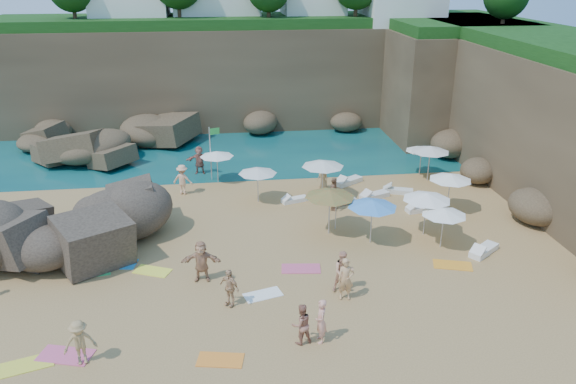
{
  "coord_description": "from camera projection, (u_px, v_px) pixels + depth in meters",
  "views": [
    {
      "loc": [
        -1.31,
        -23.1,
        12.72
      ],
      "look_at": [
        2.0,
        3.0,
        2.0
      ],
      "focal_mm": 35.0,
      "sensor_mm": 36.0,
      "label": 1
    }
  ],
  "objects": [
    {
      "name": "person_lie_1",
      "position": [
        230.0,
        301.0,
        22.47
      ],
      "size": [
        1.77,
        1.8,
        0.39
      ],
      "primitive_type": "imported",
      "rotation": [
        0.0,
        0.0,
        -0.75
      ],
      "color": "tan",
      "rests_on": "ground"
    },
    {
      "name": "person_stand_6",
      "position": [
        321.0,
        321.0,
        20.08
      ],
      "size": [
        0.42,
        0.63,
        1.72
      ],
      "primitive_type": "imported",
      "rotation": [
        0.0,
        0.0,
        4.69
      ],
      "color": "#F2A289",
      "rests_on": "ground"
    },
    {
      "name": "marina_masts",
      "position": [
        48.0,
        80.0,
        50.68
      ],
      "size": [
        3.1,
        0.1,
        6.0
      ],
      "color": "white",
      "rests_on": "ground"
    },
    {
      "name": "parasol_6",
      "position": [
        330.0,
        193.0,
        27.72
      ],
      "size": [
        2.54,
        2.54,
        2.4
      ],
      "color": "silver",
      "rests_on": "ground"
    },
    {
      "name": "parasol_9",
      "position": [
        427.0,
        196.0,
        27.67
      ],
      "size": [
        2.4,
        2.4,
        2.27
      ],
      "color": "silver",
      "rests_on": "ground"
    },
    {
      "name": "person_lie_2",
      "position": [
        38.0,
        260.0,
        25.42
      ],
      "size": [
        1.54,
        2.09,
        0.5
      ],
      "primitive_type": "imported",
      "rotation": [
        0.0,
        0.0,
        0.37
      ],
      "color": "olive",
      "rests_on": "ground"
    },
    {
      "name": "person_stand_4",
      "position": [
        323.0,
        177.0,
        33.96
      ],
      "size": [
        0.77,
        0.81,
        1.48
      ],
      "primitive_type": "imported",
      "rotation": [
        0.0,
        0.0,
        -0.86
      ],
      "color": "tan",
      "rests_on": "ground"
    },
    {
      "name": "person_lie_4",
      "position": [
        345.0,
        294.0,
        22.88
      ],
      "size": [
        0.84,
        1.86,
        0.43
      ],
      "primitive_type": "imported",
      "rotation": [
        0.0,
        0.0,
        -0.11
      ],
      "color": "tan",
      "rests_on": "ground"
    },
    {
      "name": "parasol_5",
      "position": [
        258.0,
        171.0,
        31.62
      ],
      "size": [
        2.19,
        2.19,
        2.07
      ],
      "color": "silver",
      "rests_on": "ground"
    },
    {
      "name": "parasol_10",
      "position": [
        372.0,
        203.0,
        26.83
      ],
      "size": [
        2.41,
        2.41,
        2.28
      ],
      "color": "silver",
      "rests_on": "ground"
    },
    {
      "name": "parasol_3",
      "position": [
        422.0,
        149.0,
        35.84
      ],
      "size": [
        2.04,
        2.04,
        1.93
      ],
      "color": "silver",
      "rests_on": "ground"
    },
    {
      "name": "cliff_back",
      "position": [
        256.0,
        74.0,
        47.87
      ],
      "size": [
        44.0,
        8.0,
        8.0
      ],
      "primitive_type": "cube",
      "color": "brown",
      "rests_on": "ground"
    },
    {
      "name": "cliff_right",
      "position": [
        554.0,
        118.0,
        34.23
      ],
      "size": [
        8.0,
        30.0,
        8.0
      ],
      "primitive_type": "cube",
      "color": "brown",
      "rests_on": "ground"
    },
    {
      "name": "towel_10",
      "position": [
        453.0,
        265.0,
        25.5
      ],
      "size": [
        1.88,
        1.32,
        0.03
      ],
      "primitive_type": "cube",
      "rotation": [
        0.0,
        0.0,
        -0.3
      ],
      "color": "orange",
      "rests_on": "ground"
    },
    {
      "name": "person_lie_0",
      "position": [
        82.0,
        358.0,
        19.16
      ],
      "size": [
        1.48,
        1.9,
        0.45
      ],
      "primitive_type": "imported",
      "rotation": [
        0.0,
        0.0,
        0.26
      ],
      "color": "tan",
      "rests_on": "ground"
    },
    {
      "name": "lounger_2",
      "position": [
        374.0,
        196.0,
        32.81
      ],
      "size": [
        1.92,
        1.28,
        0.28
      ],
      "primitive_type": "cube",
      "rotation": [
        0.0,
        0.0,
        0.41
      ],
      "color": "silver",
      "rests_on": "ground"
    },
    {
      "name": "lounger_3",
      "position": [
        295.0,
        200.0,
        32.29
      ],
      "size": [
        1.62,
        0.97,
        0.24
      ],
      "primitive_type": "cube",
      "rotation": [
        0.0,
        0.0,
        0.32
      ],
      "color": "white",
      "rests_on": "ground"
    },
    {
      "name": "towel_3",
      "position": [
        94.0,
        273.0,
        24.87
      ],
      "size": [
        1.54,
        0.92,
        0.03
      ],
      "primitive_type": "cube",
      "rotation": [
        0.0,
        0.0,
        0.14
      ],
      "color": "green",
      "rests_on": "ground"
    },
    {
      "name": "towel_5",
      "position": [
        263.0,
        295.0,
        23.22
      ],
      "size": [
        1.72,
        1.18,
        0.03
      ],
      "primitive_type": "cube",
      "rotation": [
        0.0,
        0.0,
        0.28
      ],
      "color": "white",
      "rests_on": "ground"
    },
    {
      "name": "towel_9",
      "position": [
        301.0,
        269.0,
        25.21
      ],
      "size": [
        1.84,
        1.07,
        0.03
      ],
      "primitive_type": "cube",
      "rotation": [
        0.0,
        0.0,
        -0.12
      ],
      "color": "#D6537A",
      "rests_on": "ground"
    },
    {
      "name": "parasol_4",
      "position": [
        451.0,
        177.0,
        30.4
      ],
      "size": [
        2.32,
        2.32,
        2.19
      ],
      "color": "silver",
      "rests_on": "ground"
    },
    {
      "name": "person_lie_3",
      "position": [
        202.0,
        275.0,
        24.22
      ],
      "size": [
        1.87,
        1.99,
        0.49
      ],
      "primitive_type": "imported",
      "rotation": [
        0.0,
        0.0,
        -0.1
      ],
      "color": "tan",
      "rests_on": "ground"
    },
    {
      "name": "towel_12",
      "position": [
        153.0,
        271.0,
        25.01
      ],
      "size": [
        1.79,
        1.37,
        0.03
      ],
      "primitive_type": "cube",
      "rotation": [
        0.0,
        0.0,
        -0.41
      ],
      "color": "#FBFF43",
      "rests_on": "ground"
    },
    {
      "name": "seawater",
      "position": [
        232.0,
        107.0,
        53.74
      ],
      "size": [
        120.0,
        120.0,
        0.0
      ],
      "primitive_type": "plane",
      "color": "#0C4751",
      "rests_on": "ground"
    },
    {
      "name": "parasol_11",
      "position": [
        444.0,
        212.0,
        26.49
      ],
      "size": [
        2.15,
        2.15,
        2.03
      ],
      "color": "silver",
      "rests_on": "ground"
    },
    {
      "name": "rock_promontory",
      "position": [
        82.0,
        158.0,
        39.59
      ],
      "size": [
        12.0,
        7.0,
        2.0
      ],
      "primitive_type": null,
      "color": "brown",
      "rests_on": "ground"
    },
    {
      "name": "cliff_corner",
      "position": [
        447.0,
        81.0,
        45.02
      ],
      "size": [
        10.0,
        12.0,
        8.0
      ],
      "primitive_type": "cube",
      "color": "brown",
      "rests_on": "ground"
    },
    {
      "name": "towel_11",
      "position": [
        99.0,
        261.0,
        25.88
      ],
      "size": [
        1.58,
        0.9,
        0.03
      ],
      "primitive_type": "cube",
      "rotation": [
        0.0,
        0.0,
        0.1
      ],
      "color": "#2EA269",
      "rests_on": "ground"
    },
    {
      "name": "person_lie_5",
      "position": [
        343.0,
        284.0,
        23.39
      ],
      "size": [
        0.95,
        1.84,
        0.68
      ],
      "primitive_type": "imported",
      "rotation": [
        0.0,
        0.0,
        0.04
      ],
      "color": "tan",
      "rests_on": "ground"
    },
    {
      "name": "ground",
      "position": [
        254.0,
        258.0,
        26.18
      ],
      "size": [
        120.0,
        120.0,
        0.0
      ],
      "primitive_type": "plane",
      "color": "tan",
      "rests_on": "ground"
    },
    {
      "name": "lounger_1",
      "position": [
        421.0,
        209.0,
        31.06
      ],
      "size": [
        1.79,
        0.85,
        0.27
      ],
      "primitive_type": "cube",
      "rotation": [
        0.0,
        0.0,
        0.17
      ],
      "color": "white",
      "rests_on": "ground"
    },
    {
      "name": "person_stand_3",
      "position": [
        334.0,
        194.0,
        30.94
      ],
      "size": [
        0.84,
        1.2,
        1.9
      ],
      "primitive_type": "imported",
      "rotation": [
        0.0,
        0.0,
        1.2
      ],
      "color": "#896144",
      "rests_on": "ground"
    },
    {
      "name": "towel_4",
      "position": [
        27.0,
        365.0,
        19.16
      ],
      "size": [
        1.87,
        1.31,
        0.03
      ],
      "primitive_type": "cube",
      "rotation": [
        0.0,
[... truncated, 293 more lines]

